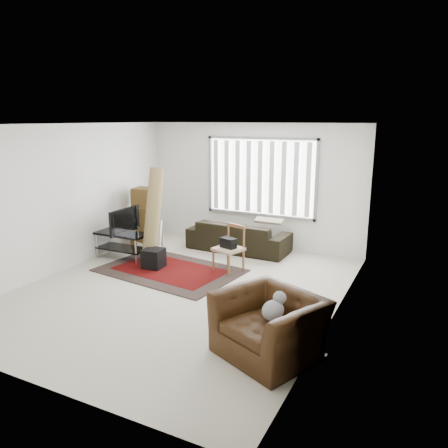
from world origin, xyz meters
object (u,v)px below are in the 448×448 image
object	(u,v)px
armchair	(270,321)
tv_stand	(122,240)
moving_boxes	(146,220)
sofa	(239,232)
side_chair	(229,247)

from	to	relation	value
armchair	tv_stand	bearing A→B (deg)	175.70
tv_stand	armchair	size ratio (longest dim) A/B	0.74
tv_stand	moving_boxes	world-z (taller)	moving_boxes
tv_stand	moving_boxes	bearing A→B (deg)	93.09
tv_stand	moving_boxes	size ratio (longest dim) A/B	0.82
moving_boxes	tv_stand	bearing A→B (deg)	-86.91
tv_stand	sofa	size ratio (longest dim) A/B	0.50
side_chair	sofa	bearing A→B (deg)	124.75
moving_boxes	sofa	xyz separation A→B (m)	(1.92, 0.70, -0.20)
moving_boxes	side_chair	bearing A→B (deg)	-14.40
side_chair	moving_boxes	bearing A→B (deg)	-176.81
sofa	armchair	bearing A→B (deg)	120.42
sofa	side_chair	size ratio (longest dim) A/B	2.50
sofa	side_chair	world-z (taller)	side_chair
sofa	tv_stand	bearing A→B (deg)	41.01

